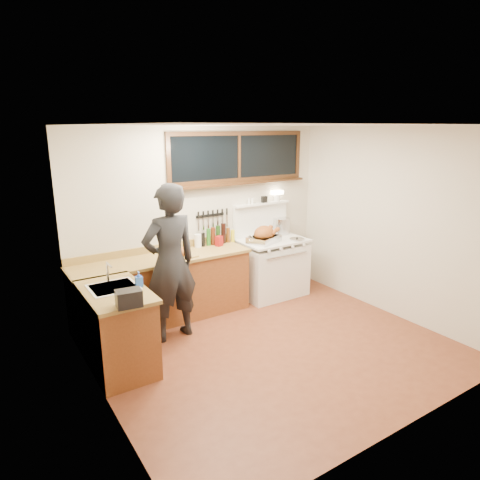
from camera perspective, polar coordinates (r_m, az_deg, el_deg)
ground_plane at (r=5.34m, az=4.65°, el=-14.20°), size 4.00×3.50×0.02m
room_shell at (r=4.77m, az=5.07°, el=3.53°), size 4.10×3.60×2.65m
counter_back at (r=5.93m, az=-10.17°, el=-6.40°), size 2.44×0.64×1.00m
counter_left at (r=4.94m, az=-16.11°, el=-11.27°), size 0.64×1.09×0.90m
sink_unit at (r=4.86m, az=-16.50°, el=-6.68°), size 0.50×0.45×0.37m
vintage_stove at (r=6.74m, az=4.20°, el=-3.45°), size 1.02×0.74×1.60m
back_window at (r=6.44m, az=-0.10°, el=10.25°), size 2.32×0.13×0.77m
left_doorway at (r=3.58m, az=-15.69°, el=-10.41°), size 0.02×1.04×2.17m
knife_strip at (r=6.32m, az=-3.81°, el=3.21°), size 0.52×0.03×0.28m
man at (r=5.26m, az=-9.32°, el=-3.08°), size 0.75×0.53×1.96m
soap_bottle at (r=4.78m, az=-13.34°, el=-5.08°), size 0.09×0.09×0.17m
toaster at (r=4.29m, az=-14.61°, el=-7.53°), size 0.26×0.19×0.17m
cutting_board at (r=5.73m, az=-7.97°, el=-1.80°), size 0.45×0.37×0.14m
roast_turkey at (r=6.41m, az=3.25°, el=0.58°), size 0.55×0.49×0.25m
stockpot at (r=6.95m, az=5.56°, el=1.88°), size 0.35×0.35×0.26m
saucepan at (r=6.78m, az=3.11°, el=0.97°), size 0.17×0.28×0.11m
pot_lid at (r=6.62m, az=7.61°, el=0.12°), size 0.29×0.29×0.04m
coffee_tin at (r=6.22m, az=-2.81°, el=-0.14°), size 0.12×0.11×0.15m
pitcher at (r=6.18m, az=-5.63°, el=-0.10°), size 0.13×0.13×0.19m
bottle_cluster at (r=6.32m, az=-2.89°, el=0.60°), size 0.56×0.07×0.30m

